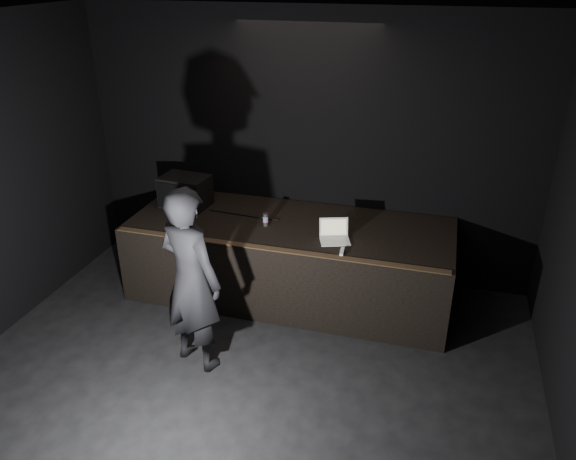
# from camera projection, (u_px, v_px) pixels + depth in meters

# --- Properties ---
(ground) EXTENTS (7.00, 7.00, 0.00)m
(ground) POSITION_uv_depth(u_px,v_px,m) (207.00, 449.00, 5.03)
(ground) COLOR black
(ground) RESTS_ON ground
(room_walls) EXTENTS (6.10, 7.10, 3.52)m
(room_walls) POSITION_uv_depth(u_px,v_px,m) (190.00, 249.00, 4.15)
(room_walls) COLOR black
(room_walls) RESTS_ON ground
(stage_riser) EXTENTS (4.00, 1.50, 1.00)m
(stage_riser) POSITION_uv_depth(u_px,v_px,m) (290.00, 259.00, 7.18)
(stage_riser) COLOR black
(stage_riser) RESTS_ON ground
(riser_lip) EXTENTS (3.92, 0.10, 0.01)m
(riser_lip) POSITION_uv_depth(u_px,v_px,m) (273.00, 249.00, 6.34)
(riser_lip) COLOR brown
(riser_lip) RESTS_ON stage_riser
(stage_monitor) EXTENTS (0.65, 0.50, 0.41)m
(stage_monitor) POSITION_uv_depth(u_px,v_px,m) (185.00, 191.00, 7.39)
(stage_monitor) COLOR black
(stage_monitor) RESTS_ON stage_riser
(cable) EXTENTS (0.96, 0.09, 0.02)m
(cable) POSITION_uv_depth(u_px,v_px,m) (244.00, 215.00, 7.17)
(cable) COLOR black
(cable) RESTS_ON stage_riser
(laptop) EXTENTS (0.42, 0.39, 0.23)m
(laptop) POSITION_uv_depth(u_px,v_px,m) (334.00, 235.00, 6.54)
(laptop) COLOR silver
(laptop) RESTS_ON stage_riser
(beer_can) EXTENTS (0.07, 0.07, 0.16)m
(beer_can) POSITION_uv_depth(u_px,v_px,m) (266.00, 219.00, 6.88)
(beer_can) COLOR silver
(beer_can) RESTS_ON stage_riser
(plastic_cup) EXTENTS (0.09, 0.09, 0.11)m
(plastic_cup) POSITION_uv_depth(u_px,v_px,m) (352.00, 215.00, 7.07)
(plastic_cup) COLOR white
(plastic_cup) RESTS_ON stage_riser
(wii_remote) EXTENTS (0.05, 0.17, 0.03)m
(wii_remote) POSITION_uv_depth(u_px,v_px,m) (342.00, 252.00, 6.26)
(wii_remote) COLOR white
(wii_remote) RESTS_ON stage_riser
(person) EXTENTS (0.86, 0.70, 2.03)m
(person) POSITION_uv_depth(u_px,v_px,m) (191.00, 280.00, 5.71)
(person) COLOR black
(person) RESTS_ON ground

